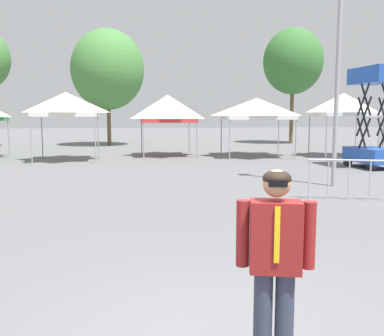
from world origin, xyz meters
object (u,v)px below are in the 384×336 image
object	(u,v)px
canopy_tent_behind_left	(257,109)
scissor_lift	(373,138)
tree_behind_tents_left	(293,61)
canopy_tent_far_right	(66,104)
tree_behind_tents_center	(108,70)
canopy_tent_center	(168,109)
crowd_barrier_by_lift	(349,172)
canopy_tent_left_of_center	(343,105)
light_pole_near_lift	(340,28)
person_foreground	(275,258)

from	to	relation	value
canopy_tent_behind_left	scissor_lift	distance (m)	6.60
tree_behind_tents_left	canopy_tent_behind_left	bearing A→B (deg)	-119.44
canopy_tent_far_right	tree_behind_tents_left	xyz separation A→B (m)	(15.31, 10.75, 3.56)
canopy_tent_behind_left	tree_behind_tents_center	bearing A→B (deg)	131.35
canopy_tent_far_right	canopy_tent_behind_left	bearing A→B (deg)	4.78
canopy_tent_far_right	canopy_tent_center	distance (m)	5.35
canopy_tent_center	crowd_barrier_by_lift	xyz separation A→B (m)	(3.83, -12.80, -1.80)
canopy_tent_left_of_center	scissor_lift	distance (m)	5.18
canopy_tent_left_of_center	tree_behind_tents_left	bearing A→B (deg)	84.35
scissor_lift	crowd_barrier_by_lift	distance (m)	7.76
tree_behind_tents_center	tree_behind_tents_left	xyz separation A→B (m)	(13.95, 0.46, 0.84)
scissor_lift	light_pole_near_lift	xyz separation A→B (m)	(-3.73, -4.22, 3.56)
canopy_tent_left_of_center	tree_behind_tents_center	size ratio (longest dim) A/B	0.41
canopy_tent_center	canopy_tent_left_of_center	distance (m)	9.35
canopy_tent_behind_left	tree_behind_tents_left	bearing A→B (deg)	60.56
canopy_tent_center	canopy_tent_behind_left	world-z (taller)	canopy_tent_center
light_pole_near_lift	crowd_barrier_by_lift	distance (m)	4.65
canopy_tent_far_right	light_pole_near_lift	bearing A→B (deg)	-42.96
canopy_tent_behind_left	canopy_tent_left_of_center	distance (m)	4.61
canopy_tent_left_of_center	tree_behind_tents_left	size ratio (longest dim) A/B	0.38
canopy_tent_behind_left	tree_behind_tents_center	size ratio (longest dim) A/B	0.45
canopy_tent_far_right	crowd_barrier_by_lift	world-z (taller)	canopy_tent_far_right
scissor_lift	light_pole_near_lift	world-z (taller)	light_pole_near_lift
scissor_lift	canopy_tent_center	bearing A→B (deg)	141.96
tree_behind_tents_left	canopy_tent_left_of_center	bearing A→B (deg)	-95.65
canopy_tent_far_right	canopy_tent_behind_left	world-z (taller)	canopy_tent_far_right
light_pole_near_lift	tree_behind_tents_center	distance (m)	20.80
scissor_lift	person_foreground	distance (m)	16.05
scissor_lift	person_foreground	world-z (taller)	scissor_lift
canopy_tent_left_of_center	scissor_lift	xyz separation A→B (m)	(-1.05, -4.85, -1.50)
canopy_tent_center	tree_behind_tents_center	size ratio (longest dim) A/B	0.40
crowd_barrier_by_lift	canopy_tent_behind_left	bearing A→B (deg)	86.02
canopy_tent_behind_left	person_foreground	bearing A→B (deg)	-105.26
canopy_tent_center	light_pole_near_lift	bearing A→B (deg)	-67.28
canopy_tent_center	scissor_lift	size ratio (longest dim) A/B	0.79
canopy_tent_center	light_pole_near_lift	distance (m)	11.73
scissor_lift	canopy_tent_behind_left	bearing A→B (deg)	123.00
canopy_tent_left_of_center	tree_behind_tents_left	distance (m)	11.14
canopy_tent_far_right	canopy_tent_center	world-z (taller)	canopy_tent_far_right
scissor_lift	tree_behind_tents_center	world-z (taller)	tree_behind_tents_center
light_pole_near_lift	crowd_barrier_by_lift	size ratio (longest dim) A/B	4.18
canopy_tent_left_of_center	person_foreground	xyz separation A→B (m)	(-9.73, -18.35, -1.72)
canopy_tent_center	person_foreground	bearing A→B (deg)	-91.47
canopy_tent_far_right	tree_behind_tents_left	bearing A→B (deg)	35.09
light_pole_near_lift	canopy_tent_behind_left	bearing A→B (deg)	88.79
canopy_tent_behind_left	light_pole_near_lift	distance (m)	9.91
canopy_tent_far_right	canopy_tent_behind_left	size ratio (longest dim) A/B	0.89
light_pole_near_lift	tree_behind_tents_left	size ratio (longest dim) A/B	0.97
tree_behind_tents_center	tree_behind_tents_left	bearing A→B (deg)	1.90
canopy_tent_far_right	person_foreground	xyz separation A→B (m)	(4.53, -18.11, -1.69)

